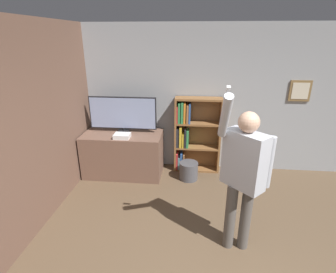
# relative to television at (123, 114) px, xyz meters

# --- Properties ---
(wall_back) EXTENTS (6.95, 0.09, 2.70)m
(wall_back) POSITION_rel_television_xyz_m (1.73, 0.36, 0.20)
(wall_back) COLOR #9EA3A8
(wall_back) RESTS_ON ground_plane
(wall_side_brick) EXTENTS (0.06, 4.69, 2.70)m
(wall_side_brick) POSITION_rel_television_xyz_m (-0.77, -1.21, 0.20)
(wall_side_brick) COLOR brown
(wall_side_brick) RESTS_ON ground_plane
(tv_ledge) EXTENTS (1.43, 0.72, 0.80)m
(tv_ledge) POSITION_rel_television_xyz_m (0.00, -0.12, -0.75)
(tv_ledge) COLOR brown
(tv_ledge) RESTS_ON ground_plane
(television) EXTENTS (1.23, 0.22, 0.66)m
(television) POSITION_rel_television_xyz_m (0.00, 0.00, 0.00)
(television) COLOR black
(television) RESTS_ON tv_ledge
(game_console) EXTENTS (0.27, 0.22, 0.08)m
(game_console) POSITION_rel_television_xyz_m (0.05, -0.33, -0.30)
(game_console) COLOR white
(game_console) RESTS_ON tv_ledge
(bookshelf) EXTENTS (0.86, 0.28, 1.43)m
(bookshelf) POSITION_rel_television_xyz_m (1.27, 0.18, -0.42)
(bookshelf) COLOR brown
(bookshelf) RESTS_ON ground_plane
(person) EXTENTS (0.62, 0.57, 2.04)m
(person) POSITION_rel_television_xyz_m (1.85, -1.83, -0.08)
(person) COLOR #56514C
(person) RESTS_ON ground_plane
(waste_bin) EXTENTS (0.34, 0.34, 0.32)m
(waste_bin) POSITION_rel_television_xyz_m (1.23, -0.21, -0.99)
(waste_bin) COLOR #4C4C51
(waste_bin) RESTS_ON ground_plane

